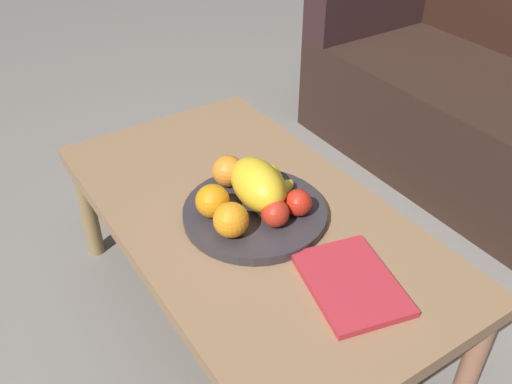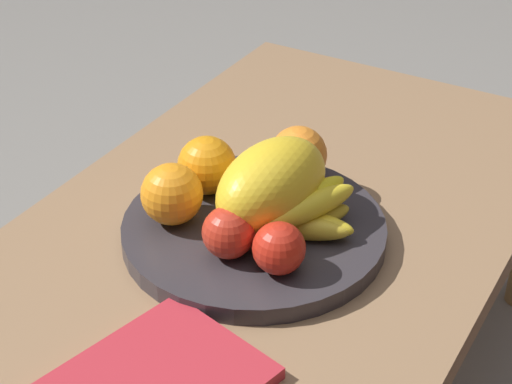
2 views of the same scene
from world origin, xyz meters
TOP-DOWN VIEW (x-y plane):
  - coffee_table at (0.00, 0.00)m, footprint 1.13×0.63m
  - fruit_bowl at (0.02, 0.00)m, footprint 0.36×0.36m
  - melon_large_front at (0.01, 0.02)m, footprint 0.20×0.13m
  - orange_front at (0.07, -0.10)m, footprint 0.08×0.08m
  - orange_left at (-0.01, -0.10)m, footprint 0.08×0.08m
  - orange_right at (-0.10, -0.00)m, footprint 0.08×0.08m
  - apple_front at (0.10, 0.01)m, footprint 0.07×0.07m
  - apple_left at (0.09, 0.08)m, footprint 0.07×0.07m
  - banana_bunch at (0.01, 0.06)m, footprint 0.16×0.15m

SIDE VIEW (x-z plane):
  - coffee_table at x=0.00m, z-range 0.16..0.55m
  - fruit_bowl at x=0.02m, z-range 0.40..0.42m
  - banana_bunch at x=0.01m, z-range 0.42..0.48m
  - apple_left at x=0.09m, z-range 0.42..0.49m
  - apple_front at x=0.10m, z-range 0.42..0.49m
  - orange_right at x=-0.10m, z-range 0.42..0.50m
  - orange_left at x=-0.01m, z-range 0.42..0.50m
  - orange_front at x=0.07m, z-range 0.42..0.50m
  - melon_large_front at x=0.01m, z-range 0.42..0.53m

